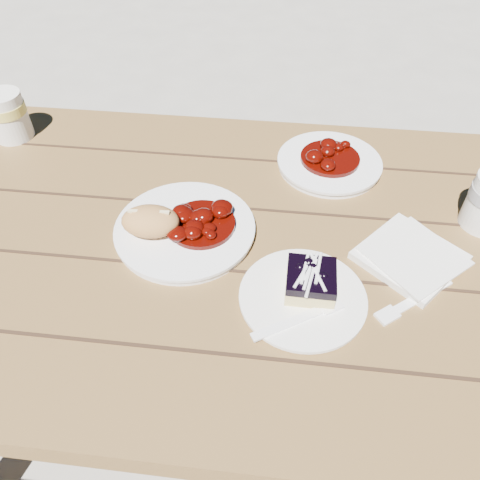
# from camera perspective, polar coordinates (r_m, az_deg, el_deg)

# --- Properties ---
(ground) EXTENTS (60.00, 60.00, 0.00)m
(ground) POSITION_cam_1_polar(r_m,az_deg,el_deg) (1.49, 10.19, -21.23)
(ground) COLOR #9D988D
(ground) RESTS_ON ground
(picnic_table) EXTENTS (2.00, 1.55, 0.75)m
(picnic_table) POSITION_cam_1_polar(r_m,az_deg,el_deg) (0.99, 14.57, -7.52)
(picnic_table) COLOR brown
(picnic_table) RESTS_ON ground
(main_plate) EXTENTS (0.25, 0.25, 0.02)m
(main_plate) POSITION_cam_1_polar(r_m,az_deg,el_deg) (0.86, -6.71, 1.23)
(main_plate) COLOR white
(main_plate) RESTS_ON picnic_table
(goulash_stew) EXTENTS (0.12, 0.12, 0.04)m
(goulash_stew) POSITION_cam_1_polar(r_m,az_deg,el_deg) (0.84, -4.80, 2.72)
(goulash_stew) COLOR #3E0602
(goulash_stew) RESTS_ON main_plate
(bread_roll) EXTENTS (0.11, 0.07, 0.05)m
(bread_roll) POSITION_cam_1_polar(r_m,az_deg,el_deg) (0.83, -10.87, 2.26)
(bread_roll) COLOR #B47F45
(bread_roll) RESTS_ON main_plate
(dessert_plate) EXTENTS (0.20, 0.20, 0.01)m
(dessert_plate) POSITION_cam_1_polar(r_m,az_deg,el_deg) (0.76, 7.63, -7.03)
(dessert_plate) COLOR white
(dessert_plate) RESTS_ON picnic_table
(blueberry_cake) EXTENTS (0.08, 0.08, 0.05)m
(blueberry_cake) POSITION_cam_1_polar(r_m,az_deg,el_deg) (0.75, 8.61, -4.94)
(blueberry_cake) COLOR #D3C073
(blueberry_cake) RESTS_ON dessert_plate
(fork_dessert) EXTENTS (0.15, 0.11, 0.00)m
(fork_dessert) POSITION_cam_1_polar(r_m,az_deg,el_deg) (0.72, 5.99, -10.01)
(fork_dessert) COLOR white
(fork_dessert) RESTS_ON dessert_plate
(napkin_stack) EXTENTS (0.21, 0.21, 0.01)m
(napkin_stack) POSITION_cam_1_polar(r_m,az_deg,el_deg) (0.86, 19.98, -1.96)
(napkin_stack) COLOR white
(napkin_stack) RESTS_ON picnic_table
(fork_table) EXTENTS (0.14, 0.12, 0.00)m
(fork_table) POSITION_cam_1_polar(r_m,az_deg,el_deg) (0.82, 21.31, -6.36)
(fork_table) COLOR white
(fork_table) RESTS_ON picnic_table
(second_plate) EXTENTS (0.21, 0.21, 0.02)m
(second_plate) POSITION_cam_1_polar(r_m,az_deg,el_deg) (1.02, 10.81, 9.15)
(second_plate) COLOR white
(second_plate) RESTS_ON picnic_table
(second_stew) EXTENTS (0.12, 0.12, 0.04)m
(second_stew) POSITION_cam_1_polar(r_m,az_deg,el_deg) (1.01, 11.03, 10.47)
(second_stew) COLOR #3E0602
(second_stew) RESTS_ON second_plate
(second_cup) EXTENTS (0.08, 0.08, 0.11)m
(second_cup) POSITION_cam_1_polar(r_m,az_deg,el_deg) (1.20, -26.46, 13.39)
(second_cup) COLOR white
(second_cup) RESTS_ON picnic_table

